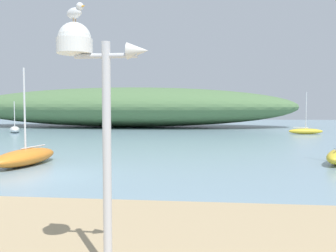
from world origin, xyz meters
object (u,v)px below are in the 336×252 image
(mast_structure, at_px, (87,69))
(sailboat_mid_channel, at_px, (306,131))
(sailboat_east_reach, at_px, (15,129))
(seagull_on_radar, at_px, (75,12))
(sailboat_centre_water, at_px, (26,157))

(mast_structure, xyz_separation_m, sailboat_mid_channel, (11.22, 28.63, -2.74))
(mast_structure, xyz_separation_m, sailboat_east_reach, (-17.05, 27.40, -2.70))
(mast_structure, height_order, seagull_on_radar, seagull_on_radar)
(sailboat_mid_channel, bearing_deg, sailboat_east_reach, -177.52)
(sailboat_east_reach, bearing_deg, sailboat_centre_water, -58.64)
(mast_structure, height_order, sailboat_mid_channel, sailboat_mid_channel)
(sailboat_mid_channel, distance_m, sailboat_east_reach, 28.29)
(mast_structure, distance_m, sailboat_centre_water, 11.54)
(seagull_on_radar, relative_size, sailboat_east_reach, 0.11)
(seagull_on_radar, bearing_deg, sailboat_centre_water, 122.19)
(mast_structure, distance_m, seagull_on_radar, 0.79)
(sailboat_centre_water, bearing_deg, sailboat_mid_channel, 47.95)
(seagull_on_radar, distance_m, sailboat_mid_channel, 31.01)
(sailboat_mid_channel, distance_m, sailboat_centre_water, 25.85)
(sailboat_mid_channel, bearing_deg, mast_structure, -111.40)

